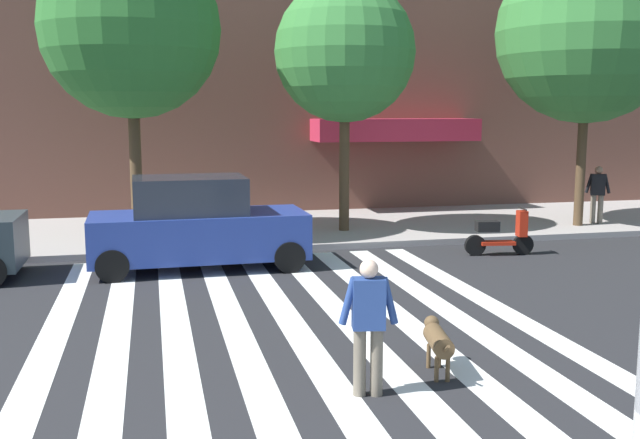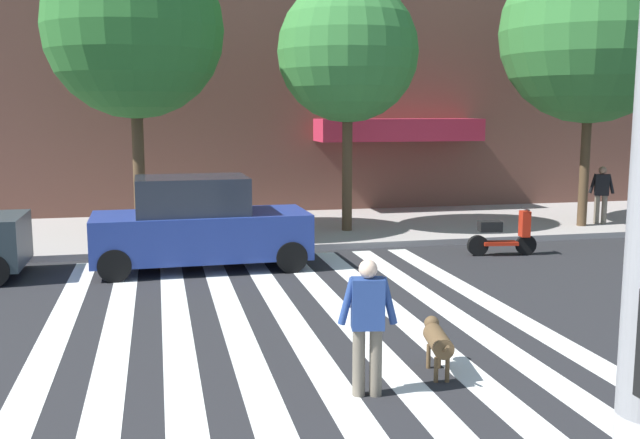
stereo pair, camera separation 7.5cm
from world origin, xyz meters
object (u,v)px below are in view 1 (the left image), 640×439
(pedestrian_bystander, at_px, (598,191))
(street_tree_middle, at_px, (345,52))
(street_tree_further, at_px, (588,32))
(parked_scooter, at_px, (500,235))
(parked_car_behind_first, at_px, (197,225))
(street_tree_nearest, at_px, (131,29))
(dog_on_leash, at_px, (438,340))
(pedestrian_dog_walker, at_px, (369,320))

(pedestrian_bystander, bearing_deg, street_tree_middle, 176.20)
(street_tree_further, bearing_deg, parked_scooter, -144.28)
(street_tree_further, bearing_deg, parked_car_behind_first, -166.39)
(street_tree_further, bearing_deg, pedestrian_bystander, 14.52)
(street_tree_nearest, height_order, street_tree_further, street_tree_further)
(parked_car_behind_first, relative_size, dog_on_leash, 4.09)
(parked_car_behind_first, bearing_deg, street_tree_further, 13.61)
(parked_car_behind_first, bearing_deg, street_tree_middle, 38.49)
(street_tree_nearest, bearing_deg, parked_scooter, -22.26)
(street_tree_further, height_order, pedestrian_bystander, street_tree_further)
(street_tree_middle, relative_size, pedestrian_dog_walker, 4.01)
(street_tree_middle, bearing_deg, pedestrian_bystander, -3.80)
(parked_scooter, bearing_deg, street_tree_nearest, 157.74)
(street_tree_further, xyz_separation_m, pedestrian_bystander, (0.70, 0.18, -4.39))
(parked_car_behind_first, height_order, street_tree_further, street_tree_further)
(pedestrian_dog_walker, xyz_separation_m, dog_on_leash, (1.08, 0.50, -0.48))
(parked_scooter, distance_m, dog_on_leash, 8.17)
(pedestrian_dog_walker, xyz_separation_m, pedestrian_bystander, (9.96, 10.33, 0.15))
(pedestrian_dog_walker, bearing_deg, street_tree_further, 47.61)
(street_tree_further, bearing_deg, street_tree_middle, 174.25)
(parked_scooter, bearing_deg, pedestrian_dog_walker, -126.37)
(street_tree_middle, distance_m, street_tree_further, 6.71)
(street_tree_further, relative_size, pedestrian_dog_walker, 4.75)
(pedestrian_bystander, bearing_deg, pedestrian_dog_walker, -133.97)
(parked_car_behind_first, xyz_separation_m, street_tree_further, (10.77, 2.61, 4.53))
(pedestrian_dog_walker, bearing_deg, parked_scooter, 53.63)
(parked_car_behind_first, relative_size, street_tree_nearest, 0.62)
(pedestrian_bystander, bearing_deg, dog_on_leash, -132.12)
(pedestrian_bystander, bearing_deg, parked_scooter, -147.07)
(parked_car_behind_first, height_order, street_tree_middle, street_tree_middle)
(street_tree_middle, distance_m, pedestrian_dog_walker, 11.80)
(street_tree_nearest, bearing_deg, dog_on_leash, -69.38)
(parked_car_behind_first, height_order, parked_scooter, parked_car_behind_first)
(street_tree_middle, bearing_deg, pedestrian_dog_walker, -103.57)
(street_tree_nearest, relative_size, street_tree_middle, 1.12)
(parked_car_behind_first, xyz_separation_m, street_tree_middle, (4.12, 3.28, 3.93))
(pedestrian_dog_walker, relative_size, pedestrian_bystander, 1.00)
(parked_scooter, xyz_separation_m, pedestrian_bystander, (4.50, 2.92, 0.60))
(street_tree_middle, height_order, pedestrian_dog_walker, street_tree_middle)
(parked_scooter, relative_size, dog_on_leash, 1.47)
(pedestrian_dog_walker, distance_m, pedestrian_bystander, 14.35)
(parked_car_behind_first, distance_m, dog_on_leash, 7.51)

